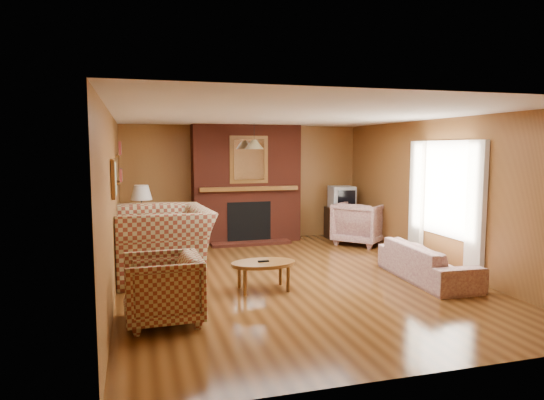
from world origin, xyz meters
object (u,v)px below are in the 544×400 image
object	(u,v)px
plaid_loveseat	(161,242)
table_lamp	(142,200)
floral_armchair	(360,223)
side_table	(143,236)
plaid_armchair	(163,289)
fireplace	(246,185)
crt_tv	(342,197)
tv_stand	(341,223)
floral_sofa	(427,262)
coffee_table	(263,265)

from	to	relation	value
plaid_loveseat	table_lamp	bearing A→B (deg)	-176.36
floral_armchair	side_table	distance (m)	4.26
plaid_loveseat	plaid_armchair	size ratio (longest dim) A/B	1.90
fireplace	table_lamp	size ratio (longest dim) A/B	3.76
plaid_armchair	crt_tv	size ratio (longest dim) A/B	1.55
table_lamp	tv_stand	distance (m)	4.21
plaid_loveseat	table_lamp	size ratio (longest dim) A/B	2.51
floral_sofa	side_table	world-z (taller)	side_table
fireplace	plaid_armchair	bearing A→B (deg)	-114.20
plaid_loveseat	plaid_armchair	world-z (taller)	plaid_loveseat
side_table	crt_tv	world-z (taller)	crt_tv
floral_sofa	coffee_table	size ratio (longest dim) A/B	2.04
floral_sofa	table_lamp	xyz separation A→B (m)	(-4.00, 3.07, 0.71)
coffee_table	side_table	xyz separation A→B (m)	(-1.54, 2.92, -0.03)
tv_stand	plaid_armchair	bearing A→B (deg)	-131.31
plaid_loveseat	floral_armchair	size ratio (longest dim) A/B	1.72
coffee_table	tv_stand	xyz separation A→B (m)	(2.61, 3.27, -0.01)
plaid_loveseat	floral_sofa	bearing A→B (deg)	66.08
floral_armchair	crt_tv	xyz separation A→B (m)	(-0.09, 0.72, 0.47)
plaid_armchair	floral_sofa	size ratio (longest dim) A/B	0.46
plaid_armchair	tv_stand	bearing A→B (deg)	134.49
plaid_loveseat	floral_sofa	xyz separation A→B (m)	(3.75, -1.32, -0.25)
plaid_loveseat	crt_tv	distance (m)	4.44
coffee_table	table_lamp	distance (m)	3.36
fireplace	coffee_table	xyz separation A→B (m)	(-0.56, -3.46, -0.84)
plaid_armchair	crt_tv	bearing A→B (deg)	134.45
floral_sofa	side_table	bearing A→B (deg)	55.23
fireplace	coffee_table	world-z (taller)	fireplace
fireplace	plaid_armchair	xyz separation A→B (m)	(-1.95, -4.34, -0.80)
fireplace	coffee_table	bearing A→B (deg)	-99.19
fireplace	floral_sofa	size ratio (longest dim) A/B	1.32
floral_armchair	side_table	bearing A→B (deg)	43.72
coffee_table	table_lamp	world-z (taller)	table_lamp
floral_armchair	coffee_table	bearing A→B (deg)	92.14
fireplace	floral_sofa	xyz separation A→B (m)	(1.90, -3.61, -0.92)
coffee_table	side_table	distance (m)	3.30
tv_stand	coffee_table	bearing A→B (deg)	-125.96
floral_sofa	floral_armchair	xyz separation A→B (m)	(0.24, 2.69, 0.16)
table_lamp	crt_tv	bearing A→B (deg)	4.74
fireplace	coffee_table	size ratio (longest dim) A/B	2.69
fireplace	crt_tv	size ratio (longest dim) A/B	4.43
fireplace	tv_stand	bearing A→B (deg)	-5.15
plaid_armchair	table_lamp	distance (m)	3.85
coffee_table	side_table	bearing A→B (deg)	117.79
fireplace	crt_tv	bearing A→B (deg)	-5.30
plaid_loveseat	side_table	world-z (taller)	plaid_loveseat
floral_sofa	coffee_table	world-z (taller)	floral_sofa
floral_armchair	crt_tv	size ratio (longest dim) A/B	1.71
fireplace	floral_sofa	distance (m)	4.18
plaid_loveseat	table_lamp	world-z (taller)	table_lamp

